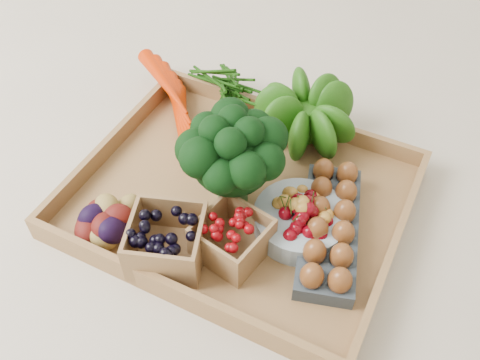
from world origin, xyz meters
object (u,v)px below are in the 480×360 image
at_px(tray, 240,200).
at_px(cherry_bowl, 300,221).
at_px(broccoli, 232,174).
at_px(egg_carton, 329,230).

height_order(tray, cherry_bowl, cherry_bowl).
height_order(broccoli, egg_carton, broccoli).
relative_size(tray, egg_carton, 2.13).
bearing_deg(broccoli, egg_carton, 0.58).
bearing_deg(egg_carton, broccoli, 164.42).
xyz_separation_m(broccoli, egg_carton, (0.18, 0.00, -0.05)).
xyz_separation_m(cherry_bowl, egg_carton, (0.05, 0.01, -0.01)).
xyz_separation_m(tray, egg_carton, (0.17, -0.01, 0.02)).
bearing_deg(tray, egg_carton, -3.28).
relative_size(tray, cherry_bowl, 3.58).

